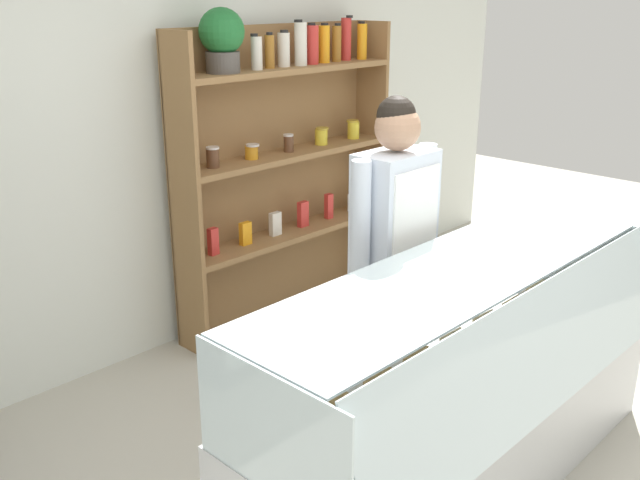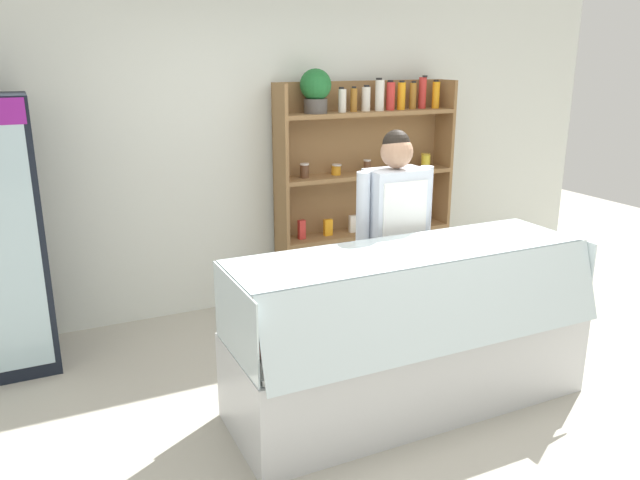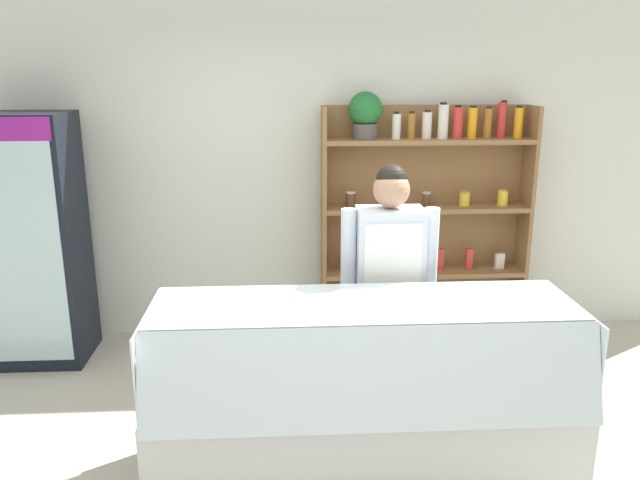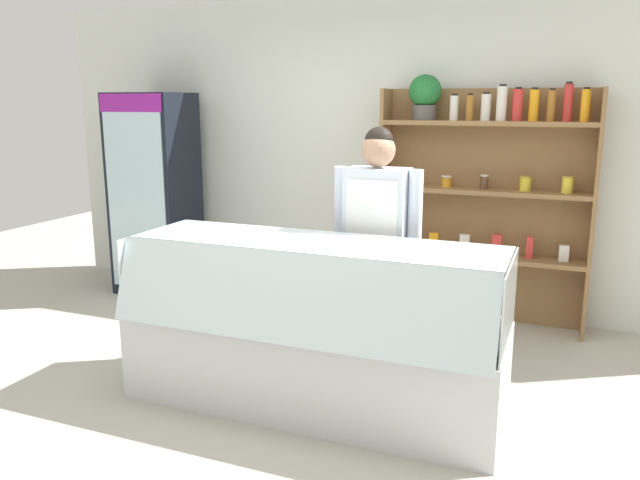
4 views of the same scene
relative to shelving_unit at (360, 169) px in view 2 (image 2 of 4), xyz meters
The scene contains 5 objects.
ground_plane 2.37m from the shelving_unit, 110.72° to the right, with size 12.00×12.00×0.00m, color #B7B2A3.
back_wall 0.79m from the shelving_unit, 162.81° to the left, with size 6.80×0.10×2.70m, color silver.
shelving_unit is the anchor object (origin of this frame).
deli_display_case 2.16m from the shelving_unit, 109.91° to the right, with size 2.23×0.81×1.01m.
shop_clerk 1.40m from the shelving_unit, 109.11° to the right, with size 0.59×0.25×1.65m.
Camera 2 is at (-1.95, -2.85, 2.11)m, focal length 35.00 mm.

